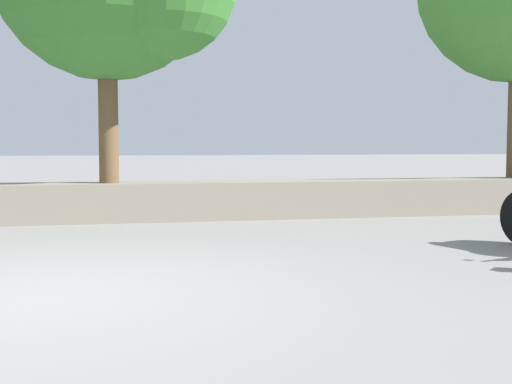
{
  "coord_description": "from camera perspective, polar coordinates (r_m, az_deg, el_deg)",
  "views": [
    {
      "loc": [
        0.56,
        -5.22,
        1.12
      ],
      "look_at": [
        1.93,
        1.2,
        0.65
      ],
      "focal_mm": 47.78,
      "sensor_mm": 36.0,
      "label": 1
    }
  ],
  "objects": [
    {
      "name": "ground_plane",
      "position": [
        5.37,
        -17.92,
        -8.14
      ],
      "size": [
        120.0,
        120.0,
        0.0
      ],
      "primitive_type": "plane",
      "color": "gray"
    },
    {
      "name": "stone_wall",
      "position": [
        10.07,
        -15.16,
        -0.86
      ],
      "size": [
        36.0,
        0.8,
        0.55
      ],
      "primitive_type": "cube",
      "color": "gray",
      "rests_on": "ground"
    }
  ]
}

